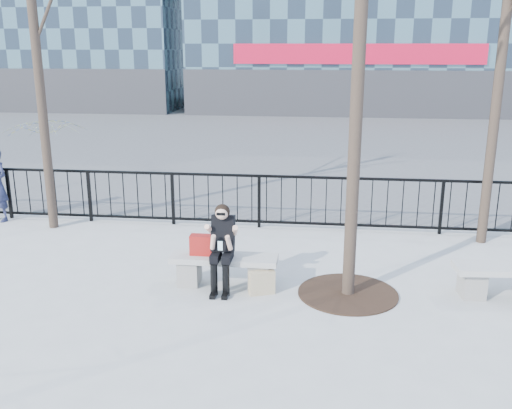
# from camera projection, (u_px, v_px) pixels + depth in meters

# --- Properties ---
(ground) EXTENTS (120.00, 120.00, 0.00)m
(ground) POSITION_uv_depth(u_px,v_px,m) (224.00, 285.00, 8.88)
(ground) COLOR #999994
(ground) RESTS_ON ground
(street_surface) EXTENTS (60.00, 23.00, 0.01)m
(street_surface) POSITION_uv_depth(u_px,v_px,m) (288.00, 137.00, 23.22)
(street_surface) COLOR #474747
(street_surface) RESTS_ON ground
(railing) EXTENTS (14.00, 0.06, 1.10)m
(railing) POSITION_uv_depth(u_px,v_px,m) (249.00, 201.00, 11.60)
(railing) COLOR black
(railing) RESTS_ON ground
(tree_grate) EXTENTS (1.50, 1.50, 0.02)m
(tree_grate) POSITION_uv_depth(u_px,v_px,m) (348.00, 293.00, 8.56)
(tree_grate) COLOR black
(tree_grate) RESTS_ON ground
(bench_main) EXTENTS (1.65, 0.46, 0.49)m
(bench_main) POSITION_uv_depth(u_px,v_px,m) (224.00, 267.00, 8.80)
(bench_main) COLOR slate
(bench_main) RESTS_ON ground
(seated_woman) EXTENTS (0.50, 0.64, 1.34)m
(seated_woman) POSITION_uv_depth(u_px,v_px,m) (222.00, 248.00, 8.55)
(seated_woman) COLOR black
(seated_woman) RESTS_ON ground
(handbag) EXTENTS (0.38, 0.18, 0.31)m
(handbag) POSITION_uv_depth(u_px,v_px,m) (203.00, 245.00, 8.77)
(handbag) COLOR maroon
(handbag) RESTS_ON bench_main
(shopping_bag) EXTENTS (0.41, 0.27, 0.36)m
(shopping_bag) POSITION_uv_depth(u_px,v_px,m) (262.00, 283.00, 8.53)
(shopping_bag) COLOR beige
(shopping_bag) RESTS_ON ground
(vendor_umbrella) EXTENTS (2.69, 2.71, 1.85)m
(vendor_umbrella) POSITION_uv_depth(u_px,v_px,m) (47.00, 153.00, 14.68)
(vendor_umbrella) COLOR yellow
(vendor_umbrella) RESTS_ON ground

